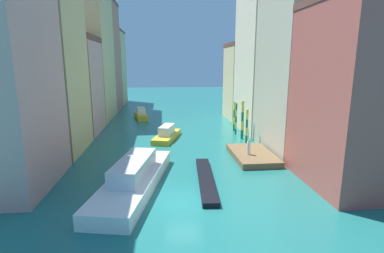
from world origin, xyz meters
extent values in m
plane|color=#1E6B66|center=(0.00, 24.50, 0.00)|extent=(154.00, 154.00, 0.00)
cube|color=tan|center=(-13.14, 4.18, 8.49)|extent=(6.16, 9.24, 16.97)
cube|color=#DBB77A|center=(-13.14, 13.77, 8.64)|extent=(6.16, 8.86, 17.28)
cube|color=tan|center=(-13.14, 23.02, 6.19)|extent=(6.16, 8.61, 12.39)
cube|color=brown|center=(-13.14, 23.02, 12.78)|extent=(6.29, 8.78, 0.78)
cube|color=#DBB77A|center=(-13.14, 33.61, 10.50)|extent=(6.16, 11.90, 21.00)
cube|color=#C6705B|center=(-13.14, 44.18, 10.51)|extent=(6.16, 8.99, 21.01)
cube|color=brown|center=(-13.14, 44.18, 21.32)|extent=(6.29, 9.17, 0.61)
cube|color=#DBB77A|center=(-13.14, 54.05, 8.28)|extent=(6.16, 9.64, 16.55)
cube|color=brown|center=(-13.14, 54.05, 16.79)|extent=(6.29, 9.84, 0.48)
cube|color=#B25147|center=(13.14, 2.07, 6.94)|extent=(6.16, 8.99, 13.88)
cube|color=#BCB299|center=(13.14, 11.63, 9.32)|extent=(6.16, 9.89, 18.65)
cube|color=beige|center=(13.14, 22.03, 9.71)|extent=(6.16, 9.90, 19.42)
cube|color=beige|center=(13.14, 31.36, 6.14)|extent=(6.16, 7.90, 12.29)
cube|color=brown|center=(13.14, 31.36, 12.60)|extent=(6.29, 8.06, 0.63)
cube|color=brown|center=(7.78, 9.11, 0.30)|extent=(3.95, 7.01, 0.60)
cylinder|color=white|center=(7.16, 8.45, 1.23)|extent=(0.36, 0.36, 1.26)
sphere|color=tan|center=(7.16, 8.45, 1.99)|extent=(0.26, 0.26, 0.26)
cylinder|color=#197247|center=(8.73, 14.61, 0.50)|extent=(0.28, 0.28, 1.00)
cylinder|color=#E5D14C|center=(8.73, 14.61, 1.49)|extent=(0.28, 0.28, 1.00)
cylinder|color=#197247|center=(8.73, 14.61, 2.49)|extent=(0.28, 0.28, 1.00)
cylinder|color=#E5D14C|center=(8.73, 14.61, 3.49)|extent=(0.28, 0.28, 1.00)
sphere|color=gold|center=(8.73, 14.61, 4.10)|extent=(0.31, 0.31, 0.31)
cylinder|color=#197247|center=(8.82, 16.96, 0.58)|extent=(0.33, 0.33, 1.16)
cylinder|color=#E5D14C|center=(8.82, 16.96, 1.74)|extent=(0.33, 0.33, 1.16)
cylinder|color=#197247|center=(8.82, 16.96, 2.91)|extent=(0.33, 0.33, 1.16)
cylinder|color=#E5D14C|center=(8.82, 16.96, 4.07)|extent=(0.33, 0.33, 1.16)
sphere|color=gold|center=(8.82, 16.96, 4.79)|extent=(0.37, 0.37, 0.37)
cylinder|color=#197247|center=(8.61, 19.38, 0.42)|extent=(0.27, 0.27, 0.84)
cylinder|color=#E5D14C|center=(8.61, 19.38, 1.26)|extent=(0.27, 0.27, 0.84)
cylinder|color=#197247|center=(8.61, 19.38, 2.10)|extent=(0.27, 0.27, 0.84)
cylinder|color=#E5D14C|center=(8.61, 19.38, 2.94)|extent=(0.27, 0.27, 0.84)
cylinder|color=#197247|center=(8.61, 19.38, 3.78)|extent=(0.27, 0.27, 0.84)
sphere|color=gold|center=(8.61, 19.38, 4.30)|extent=(0.29, 0.29, 0.29)
cylinder|color=#197247|center=(8.90, 21.57, 0.50)|extent=(0.26, 0.26, 1.01)
cylinder|color=#E5D14C|center=(8.90, 21.57, 1.51)|extent=(0.26, 0.26, 1.01)
cylinder|color=#197247|center=(8.90, 21.57, 2.52)|extent=(0.26, 0.26, 1.01)
cylinder|color=#E5D14C|center=(8.90, 21.57, 3.53)|extent=(0.26, 0.26, 1.01)
sphere|color=gold|center=(8.90, 21.57, 4.14)|extent=(0.28, 0.28, 0.28)
cube|color=white|center=(-3.64, 2.83, 0.53)|extent=(5.91, 13.40, 1.06)
cube|color=silver|center=(-3.64, 2.83, 1.70)|extent=(3.32, 6.57, 1.28)
cube|color=black|center=(2.10, 3.50, 0.20)|extent=(1.86, 9.55, 0.39)
cube|color=gold|center=(-5.04, 32.89, 0.44)|extent=(2.95, 6.10, 0.87)
cube|color=silver|center=(-5.04, 32.89, 1.41)|extent=(1.80, 2.55, 1.09)
cube|color=gold|center=(-0.80, 17.83, 0.33)|extent=(4.00, 7.21, 0.66)
cube|color=silver|center=(-0.80, 17.83, 1.22)|extent=(2.24, 3.68, 1.12)
camera|label=1|loc=(-1.41, -19.26, 9.56)|focal=27.75mm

